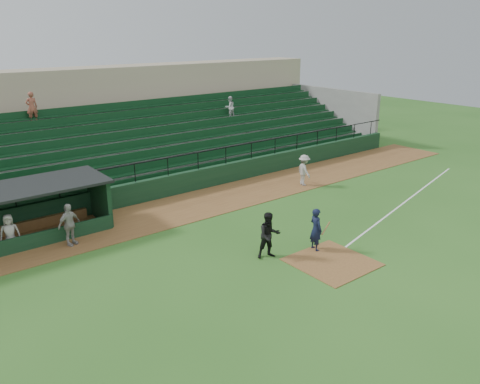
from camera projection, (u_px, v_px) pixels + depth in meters
ground at (314, 254)px, 20.05m from camera, size 90.00×90.00×0.00m
warning_track at (206, 202)px, 26.00m from camera, size 40.00×4.00×0.03m
home_plate_dirt at (332, 262)px, 19.30m from camera, size 3.00×3.00×0.03m
foul_line at (401, 205)px, 25.63m from camera, size 17.49×4.44×0.01m
stadium_structure at (133, 135)px, 31.57m from camera, size 38.00×13.08×6.40m
dugout at (2, 211)px, 21.03m from camera, size 8.90×3.20×2.42m
batter_at_plate at (316, 229)px, 20.12m from camera, size 1.08×0.75×1.87m
umpire at (269, 235)px, 19.44m from camera, size 1.14×1.01×1.95m
runner at (304, 170)px, 28.57m from camera, size 1.00×1.35×1.86m
dugout_player_a at (69, 225)px, 20.53m from camera, size 1.19×0.81×1.88m
dugout_player_b at (10, 233)px, 20.01m from camera, size 0.89×0.68×1.63m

